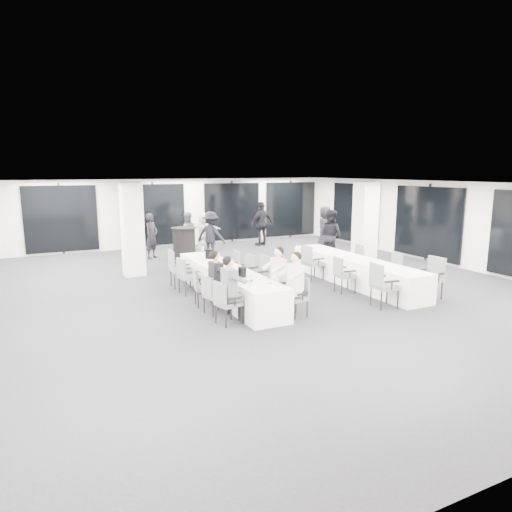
{
  "coord_description": "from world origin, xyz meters",
  "views": [
    {
      "loc": [
        -5.46,
        -10.64,
        3.16
      ],
      "look_at": [
        -0.33,
        -0.2,
        0.96
      ],
      "focal_mm": 32.0,
      "sensor_mm": 36.0,
      "label": 1
    }
  ],
  "objects": [
    {
      "name": "column_left",
      "position": [
        -2.8,
        3.2,
        1.4
      ],
      "size": [
        0.6,
        0.6,
        2.8
      ],
      "primitive_type": "cube",
      "color": "white",
      "rests_on": "floor"
    },
    {
      "name": "chair_side_right_far",
      "position": [
        3.34,
        0.34,
        0.52
      ],
      "size": [
        0.52,
        0.56,
        0.91
      ],
      "rotation": [
        0.0,
        0.0,
        1.44
      ],
      "color": "#505358",
      "rests_on": "floor"
    },
    {
      "name": "standing_guest_h",
      "position": [
        3.73,
        2.25,
        1.04
      ],
      "size": [
        0.95,
        1.16,
        2.08
      ],
      "primitive_type": "imported",
      "rotation": [
        0.0,
        0.0,
        1.97
      ],
      "color": "black",
      "rests_on": "floor"
    },
    {
      "name": "standing_guest_e",
      "position": [
        4.79,
        4.1,
        1.01
      ],
      "size": [
        0.72,
        1.04,
        2.01
      ],
      "primitive_type": "imported",
      "rotation": [
        0.0,
        0.0,
        1.44
      ],
      "color": "black",
      "rests_on": "floor"
    },
    {
      "name": "seated_guest_d",
      "position": [
        -0.54,
        -1.67,
        0.81
      ],
      "size": [
        0.5,
        0.38,
        1.44
      ],
      "rotation": [
        0.0,
        0.0,
        1.57
      ],
      "color": "silver",
      "rests_on": "floor"
    },
    {
      "name": "chair_side_left_near",
      "position": [
        1.67,
        -2.73,
        0.6
      ],
      "size": [
        0.6,
        0.64,
        1.04
      ],
      "rotation": [
        0.0,
        0.0,
        -1.72
      ],
      "color": "#505358",
      "rests_on": "floor"
    },
    {
      "name": "banquet_table_main",
      "position": [
        -1.21,
        -0.36,
        0.38
      ],
      "size": [
        0.9,
        5.0,
        0.75
      ],
      "primitive_type": "cube",
      "color": "white",
      "rests_on": "floor"
    },
    {
      "name": "chair_side_right_near",
      "position": [
        3.35,
        -2.65,
        0.59
      ],
      "size": [
        0.56,
        0.61,
        1.03
      ],
      "rotation": [
        0.0,
        0.0,
        1.64
      ],
      "color": "#505358",
      "rests_on": "floor"
    },
    {
      "name": "chair_main_left_mid",
      "position": [
        -2.04,
        -0.75,
        0.52
      ],
      "size": [
        0.53,
        0.56,
        0.91
      ],
      "rotation": [
        0.0,
        0.0,
        -1.74
      ],
      "color": "#505358",
      "rests_on": "floor"
    },
    {
      "name": "room",
      "position": [
        0.89,
        1.11,
        1.39
      ],
      "size": [
        14.04,
        16.04,
        2.84
      ],
      "color": "#242429",
      "rests_on": "ground"
    },
    {
      "name": "standing_guest_g",
      "position": [
        -1.97,
        6.94,
        1.0
      ],
      "size": [
        0.93,
        0.91,
        1.99
      ],
      "primitive_type": "imported",
      "rotation": [
        0.0,
        0.0,
        -0.65
      ],
      "color": "black",
      "rests_on": "floor"
    },
    {
      "name": "chair_main_right_fourth",
      "position": [
        -0.38,
        0.27,
        0.52
      ],
      "size": [
        0.55,
        0.58,
        0.91
      ],
      "rotation": [
        0.0,
        0.0,
        1.79
      ],
      "color": "#505358",
      "rests_on": "floor"
    },
    {
      "name": "chair_main_right_mid",
      "position": [
        -0.37,
        -0.51,
        0.58
      ],
      "size": [
        0.53,
        0.59,
        1.02
      ],
      "rotation": [
        0.0,
        0.0,
        1.59
      ],
      "color": "#505358",
      "rests_on": "floor"
    },
    {
      "name": "seated_guest_c",
      "position": [
        -0.54,
        -2.42,
        0.81
      ],
      "size": [
        0.5,
        0.38,
        1.44
      ],
      "rotation": [
        0.0,
        0.0,
        1.57
      ],
      "color": "silver",
      "rests_on": "floor"
    },
    {
      "name": "chair_side_right_mid",
      "position": [
        3.34,
        -1.29,
        0.52
      ],
      "size": [
        0.51,
        0.55,
        0.92
      ],
      "rotation": [
        0.0,
        0.0,
        1.47
      ],
      "color": "#505358",
      "rests_on": "floor"
    },
    {
      "name": "chair_main_left_second",
      "position": [
        -2.04,
        -1.49,
        0.5
      ],
      "size": [
        0.52,
        0.55,
        0.88
      ],
      "rotation": [
        0.0,
        0.0,
        -1.38
      ],
      "color": "#505358",
      "rests_on": "floor"
    },
    {
      "name": "standing_guest_a",
      "position": [
        -1.66,
        5.66,
        0.93
      ],
      "size": [
        0.87,
        0.86,
        1.85
      ],
      "primitive_type": "imported",
      "rotation": [
        0.0,
        0.0,
        0.73
      ],
      "color": "black",
      "rests_on": "floor"
    },
    {
      "name": "standing_guest_d",
      "position": [
        3.21,
        6.47,
        1.06
      ],
      "size": [
        1.35,
        0.92,
        2.11
      ],
      "primitive_type": "imported",
      "rotation": [
        0.0,
        0.0,
        3.34
      ],
      "color": "black",
      "rests_on": "floor"
    },
    {
      "name": "seated_guest_a",
      "position": [
        -1.88,
        -2.22,
        0.81
      ],
      "size": [
        0.5,
        0.38,
        1.44
      ],
      "rotation": [
        0.0,
        0.0,
        -1.57
      ],
      "color": "#52545A",
      "rests_on": "floor"
    },
    {
      "name": "standing_guest_c",
      "position": [
        0.31,
        4.84,
        0.95
      ],
      "size": [
        1.3,
        1.33,
        1.9
      ],
      "primitive_type": "imported",
      "rotation": [
        0.0,
        0.0,
        2.32
      ],
      "color": "black",
      "rests_on": "floor"
    },
    {
      "name": "chair_main_left_fourth",
      "position": [
        -2.04,
        0.38,
        0.54
      ],
      "size": [
        0.54,
        0.58,
        0.95
      ],
      "rotation": [
        0.0,
        0.0,
        -1.44
      ],
      "color": "#505358",
      "rests_on": "floor"
    },
    {
      "name": "chair_main_right_second",
      "position": [
        -0.38,
        -1.68,
        0.57
      ],
      "size": [
        0.54,
        0.59,
        0.99
      ],
      "rotation": [
        0.0,
        0.0,
        1.48
      ],
      "color": "#505358",
      "rests_on": "floor"
    },
    {
      "name": "standing_guest_f",
      "position": [
        0.7,
        6.69,
        0.85
      ],
      "size": [
        1.67,
        1.12,
        1.7
      ],
      "primitive_type": "imported",
      "rotation": [
        0.0,
        0.0,
        2.77
      ],
      "color": "silver",
      "rests_on": "floor"
    },
    {
      "name": "chair_main_left_near",
      "position": [
        -2.04,
        -2.24,
        0.52
      ],
      "size": [
        0.54,
        0.57,
        0.92
      ],
      "rotation": [
        0.0,
        0.0,
        -1.38
      ],
      "color": "#505358",
      "rests_on": "floor"
    },
    {
      "name": "seated_guest_b",
      "position": [
        -1.88,
        -1.47,
        0.81
      ],
      "size": [
        0.5,
        0.38,
        1.44
      ],
      "rotation": [
        0.0,
        0.0,
        -1.57
      ],
      "color": "black",
      "rests_on": "floor"
    },
    {
      "name": "ice_bucket_near",
      "position": [
        -1.26,
        -1.37,
        0.86
      ],
      "size": [
        0.2,
        0.2,
        0.23
      ],
      "primitive_type": "cylinder",
      "color": "black",
      "rests_on": "banquet_table_main"
    },
    {
      "name": "water_bottle_c",
      "position": [
        -1.12,
        1.73,
        0.87
      ],
      "size": [
        0.07,
        0.07,
        0.23
      ],
      "primitive_type": "cylinder",
      "color": "silver",
      "rests_on": "banquet_table_main"
    },
    {
      "name": "plate_b",
      "position": [
        -0.99,
        -2.25,
        0.76
      ],
      "size": [
        0.19,
        0.19,
        0.03
      ],
      "color": "white",
      "rests_on": "banquet_table_main"
    },
    {
      "name": "chair_side_left_far",
      "position": [
        1.67,
        0.28,
        0.58
      ],
      "size": [
        0.54,
        0.6,
        1.02
      ],
      "rotation": [
        0.0,
        0.0,
        -1.51
      ],
      "color": "#505358",
      "rests_on": "floor"
    },
    {
      "name": "chair_main_right_near",
      "position": [
        -0.39,
        -2.41,
        0.49
      ],
      "size": [
        0.51,
        0.54,
        0.86
      ],
      "rotation": [
        0.0,
        0.0,
        1.77
      ],
      "color": "#505358",
      "rests_on": "floor"
    },
    {
      "name": "chair_side_left_mid",
      "position": [
        1.68,
        -1.23,
        0.53
      ],
      "size": [
        0.53,
        0.57,
        0.94
      ],
      "rotation": [
        0.0,
        0.0,
        -1.71
      ],
      "color": "#505358",
      "rests_on": "floor"
    },
    {
      "name": "banquet_table_side",
      "position": [
        2.51,
        -0.69,
        0.38
      ],
      "size": [
        0.9,
        5.0,
        0.75
      ],
      "primitive_type": "cube",
      "color": "white",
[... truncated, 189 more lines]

